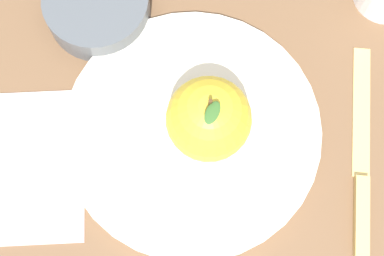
% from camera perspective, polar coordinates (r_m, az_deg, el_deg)
% --- Properties ---
extents(ground_plane, '(2.40, 2.40, 0.00)m').
position_cam_1_polar(ground_plane, '(0.60, 3.64, -2.24)').
color(ground_plane, brown).
extents(dinner_plate, '(0.27, 0.27, 0.02)m').
position_cam_1_polar(dinner_plate, '(0.59, -0.00, -0.29)').
color(dinner_plate, silver).
rests_on(dinner_plate, ground_plane).
extents(apple, '(0.08, 0.08, 0.10)m').
position_cam_1_polar(apple, '(0.54, 1.69, 0.92)').
color(apple, gold).
rests_on(apple, dinner_plate).
extents(side_bowl, '(0.11, 0.11, 0.04)m').
position_cam_1_polar(side_bowl, '(0.64, -9.51, 12.06)').
color(side_bowl, '#4C5156').
rests_on(side_bowl, ground_plane).
extents(knife, '(0.22, 0.07, 0.01)m').
position_cam_1_polar(knife, '(0.61, 16.63, -3.73)').
color(knife, '#D8B766').
rests_on(knife, ground_plane).
extents(linen_napkin, '(0.17, 0.12, 0.00)m').
position_cam_1_polar(linen_napkin, '(0.61, -15.56, -3.64)').
color(linen_napkin, beige).
rests_on(linen_napkin, ground_plane).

